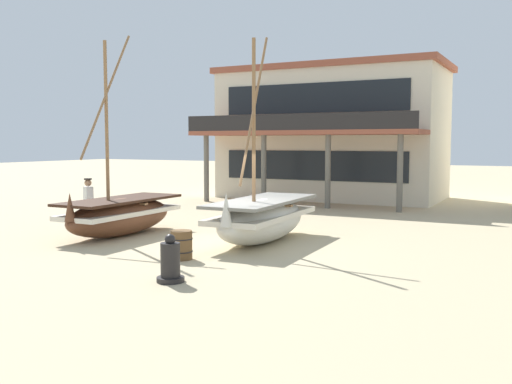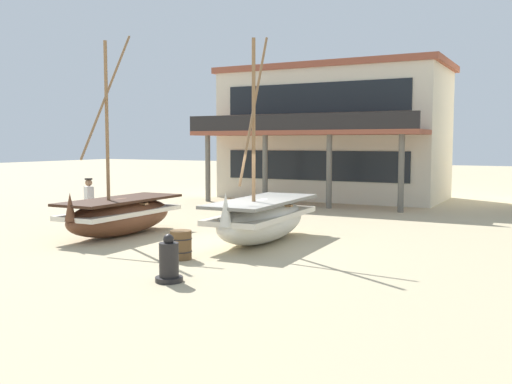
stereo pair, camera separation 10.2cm
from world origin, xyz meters
TOP-DOWN VIEW (x-y plane):
  - ground_plane at (0.00, 0.00)m, footprint 120.00×120.00m
  - fishing_boat_near_left at (0.27, 0.86)m, footprint 1.88×4.65m
  - fishing_boat_centre_large at (-4.06, -0.11)m, footprint 1.63×4.37m
  - fisherman_by_hull at (-5.51, 0.06)m, footprint 0.42×0.36m
  - capstan_winch at (0.74, -4.13)m, footprint 0.57×0.57m
  - wooden_barrel at (-0.35, -2.19)m, footprint 0.56×0.56m
  - harbor_building_main at (-2.58, 14.18)m, footprint 11.16×7.83m

SIDE VIEW (x-z plane):
  - ground_plane at x=0.00m, z-range 0.00..0.00m
  - wooden_barrel at x=-0.35m, z-range 0.00..0.70m
  - capstan_winch at x=0.74m, z-range -0.09..0.88m
  - fishing_boat_centre_large at x=-4.06m, z-range -2.39..3.65m
  - fishing_boat_near_left at x=0.27m, z-range -2.19..3.55m
  - fisherman_by_hull at x=-5.51m, z-range -0.01..1.68m
  - harbor_building_main at x=-2.58m, z-range 0.01..6.59m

